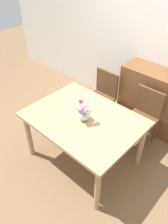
# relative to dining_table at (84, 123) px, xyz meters

# --- Properties ---
(ground_plane) EXTENTS (12.00, 12.00, 0.00)m
(ground_plane) POSITION_rel_dining_table_xyz_m (0.00, 0.00, -0.68)
(ground_plane) COLOR brown
(back_wall) EXTENTS (7.00, 0.10, 2.80)m
(back_wall) POSITION_rel_dining_table_xyz_m (0.00, 1.60, 0.72)
(back_wall) COLOR silver
(back_wall) RESTS_ON ground_plane
(dining_table) EXTENTS (1.42, 1.07, 0.77)m
(dining_table) POSITION_rel_dining_table_xyz_m (0.00, 0.00, 0.00)
(dining_table) COLOR tan
(dining_table) RESTS_ON ground_plane
(chair_left) EXTENTS (0.42, 0.42, 0.90)m
(chair_left) POSITION_rel_dining_table_xyz_m (-0.39, 0.88, -0.16)
(chair_left) COLOR brown
(chair_left) RESTS_ON ground_plane
(chair_right) EXTENTS (0.42, 0.42, 0.90)m
(chair_right) POSITION_rel_dining_table_xyz_m (0.39, 0.88, -0.16)
(chair_right) COLOR brown
(chair_right) RESTS_ON ground_plane
(dresser) EXTENTS (1.40, 0.47, 1.00)m
(dresser) POSITION_rel_dining_table_xyz_m (0.46, 1.33, -0.18)
(dresser) COLOR brown
(dresser) RESTS_ON ground_plane
(flower_vase) EXTENTS (0.22, 0.19, 0.25)m
(flower_vase) POSITION_rel_dining_table_xyz_m (0.04, -0.03, 0.21)
(flower_vase) COLOR silver
(flower_vase) RESTS_ON dining_table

